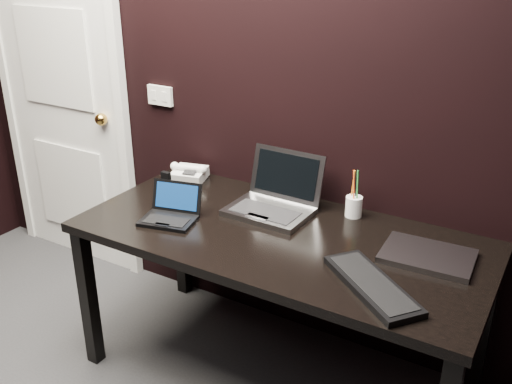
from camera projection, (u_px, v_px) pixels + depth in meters
The scene contains 11 objects.
wall_back at pixel (266, 73), 2.59m from camera, with size 4.00×4.00×0.00m, color black.
door at pixel (62, 93), 3.30m from camera, with size 0.99×0.10×2.14m.
wall_switch at pixel (160, 96), 2.94m from camera, with size 0.15×0.02×0.10m.
desk at pixel (279, 249), 2.39m from camera, with size 1.70×0.80×0.74m.
netbook at pixel (171, 213), 2.46m from camera, with size 0.27×0.25×0.15m.
silver_laptop at pixel (274, 201), 2.53m from camera, with size 0.36×0.33×0.25m.
ext_keyboard at pixel (372, 285), 1.97m from camera, with size 0.43×0.39×0.03m.
closed_laptop at pixel (428, 256), 2.16m from camera, with size 0.35×0.26×0.02m.
desk_phone at pixel (189, 173), 2.88m from camera, with size 0.20×0.18×0.10m.
mobile_phone at pixel (166, 184), 2.74m from camera, with size 0.06×0.05×0.10m.
pen_cup at pixel (354, 206), 2.48m from camera, with size 0.09×0.09×0.22m.
Camera 1 is at (1.28, -0.45, 1.83)m, focal length 40.00 mm.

